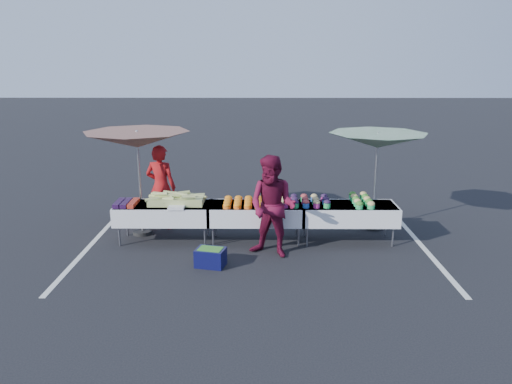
{
  "coord_description": "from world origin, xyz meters",
  "views": [
    {
      "loc": [
        0.07,
        -9.3,
        3.44
      ],
      "look_at": [
        0.0,
        0.0,
        1.0
      ],
      "focal_mm": 35.0,
      "sensor_mm": 36.0,
      "label": 1
    }
  ],
  "objects_px": {
    "table_left": "(164,212)",
    "table_center": "(256,213)",
    "umbrella_left": "(137,140)",
    "vendor": "(161,187)",
    "umbrella_right": "(378,141)",
    "customer": "(273,207)",
    "table_right": "(348,213)",
    "storage_bin": "(211,257)"
  },
  "relations": [
    {
      "from": "umbrella_right",
      "to": "umbrella_left",
      "type": "bearing_deg",
      "value": -175.25
    },
    {
      "from": "umbrella_left",
      "to": "umbrella_right",
      "type": "distance_m",
      "value": 4.84
    },
    {
      "from": "table_right",
      "to": "customer",
      "type": "relative_size",
      "value": 1.0
    },
    {
      "from": "table_left",
      "to": "customer",
      "type": "xyz_separation_m",
      "value": [
        2.1,
        -0.75,
        0.34
      ]
    },
    {
      "from": "umbrella_right",
      "to": "customer",
      "type": "bearing_deg",
      "value": -144.52
    },
    {
      "from": "table_left",
      "to": "umbrella_left",
      "type": "xyz_separation_m",
      "value": [
        -0.54,
        0.4,
        1.36
      ]
    },
    {
      "from": "table_left",
      "to": "table_center",
      "type": "xyz_separation_m",
      "value": [
        1.8,
        0.0,
        0.0
      ]
    },
    {
      "from": "vendor",
      "to": "storage_bin",
      "type": "height_order",
      "value": "vendor"
    },
    {
      "from": "table_left",
      "to": "umbrella_right",
      "type": "distance_m",
      "value": 4.54
    },
    {
      "from": "umbrella_left",
      "to": "umbrella_right",
      "type": "bearing_deg",
      "value": 4.75
    },
    {
      "from": "table_left",
      "to": "table_center",
      "type": "height_order",
      "value": "same"
    },
    {
      "from": "table_center",
      "to": "umbrella_left",
      "type": "height_order",
      "value": "umbrella_left"
    },
    {
      "from": "table_center",
      "to": "umbrella_left",
      "type": "relative_size",
      "value": 0.86
    },
    {
      "from": "table_right",
      "to": "table_left",
      "type": "bearing_deg",
      "value": 180.0
    },
    {
      "from": "table_left",
      "to": "customer",
      "type": "height_order",
      "value": "customer"
    },
    {
      "from": "table_right",
      "to": "storage_bin",
      "type": "distance_m",
      "value": 2.9
    },
    {
      "from": "table_center",
      "to": "customer",
      "type": "xyz_separation_m",
      "value": [
        0.3,
        -0.75,
        0.34
      ]
    },
    {
      "from": "table_left",
      "to": "vendor",
      "type": "relative_size",
      "value": 1.04
    },
    {
      "from": "umbrella_left",
      "to": "table_left",
      "type": "bearing_deg",
      "value": -36.53
    },
    {
      "from": "table_right",
      "to": "storage_bin",
      "type": "bearing_deg",
      "value": -154.03
    },
    {
      "from": "table_center",
      "to": "umbrella_left",
      "type": "bearing_deg",
      "value": 170.3
    },
    {
      "from": "vendor",
      "to": "storage_bin",
      "type": "bearing_deg",
      "value": 135.38
    },
    {
      "from": "table_left",
      "to": "umbrella_right",
      "type": "height_order",
      "value": "umbrella_right"
    },
    {
      "from": "table_left",
      "to": "table_right",
      "type": "height_order",
      "value": "same"
    },
    {
      "from": "customer",
      "to": "umbrella_right",
      "type": "bearing_deg",
      "value": 59.75
    },
    {
      "from": "vendor",
      "to": "customer",
      "type": "distance_m",
      "value": 2.79
    },
    {
      "from": "umbrella_left",
      "to": "vendor",
      "type": "bearing_deg",
      "value": 50.67
    },
    {
      "from": "table_center",
      "to": "vendor",
      "type": "relative_size",
      "value": 1.04
    },
    {
      "from": "customer",
      "to": "storage_bin",
      "type": "relative_size",
      "value": 3.3
    },
    {
      "from": "table_left",
      "to": "customer",
      "type": "bearing_deg",
      "value": -19.62
    },
    {
      "from": "table_center",
      "to": "umbrella_right",
      "type": "xyz_separation_m",
      "value": [
        2.48,
        0.8,
        1.28
      ]
    },
    {
      "from": "table_left",
      "to": "table_center",
      "type": "relative_size",
      "value": 1.0
    },
    {
      "from": "table_center",
      "to": "umbrella_left",
      "type": "xyz_separation_m",
      "value": [
        -2.34,
        0.4,
        1.36
      ]
    },
    {
      "from": "vendor",
      "to": "table_right",
      "type": "bearing_deg",
      "value": -177.28
    },
    {
      "from": "table_left",
      "to": "vendor",
      "type": "distance_m",
      "value": 0.89
    },
    {
      "from": "customer",
      "to": "storage_bin",
      "type": "xyz_separation_m",
      "value": [
        -1.08,
        -0.51,
        -0.76
      ]
    },
    {
      "from": "table_right",
      "to": "umbrella_left",
      "type": "xyz_separation_m",
      "value": [
        -4.14,
        0.4,
        1.36
      ]
    },
    {
      "from": "table_left",
      "to": "storage_bin",
      "type": "height_order",
      "value": "table_left"
    },
    {
      "from": "table_right",
      "to": "umbrella_left",
      "type": "height_order",
      "value": "umbrella_left"
    },
    {
      "from": "vendor",
      "to": "umbrella_left",
      "type": "height_order",
      "value": "umbrella_left"
    },
    {
      "from": "umbrella_right",
      "to": "storage_bin",
      "type": "height_order",
      "value": "umbrella_right"
    },
    {
      "from": "customer",
      "to": "table_left",
      "type": "bearing_deg",
      "value": -175.35
    }
  ]
}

